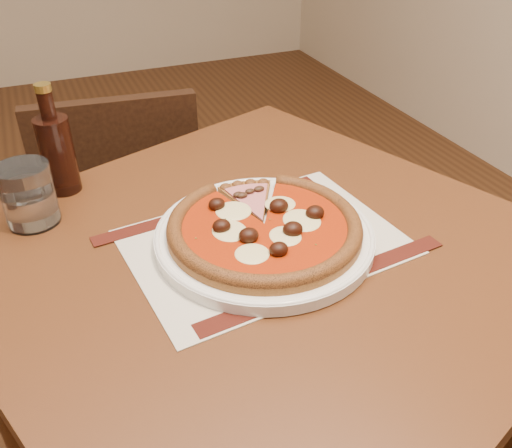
{
  "coord_description": "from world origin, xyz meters",
  "views": [
    {
      "loc": [
        0.54,
        -0.79,
        1.23
      ],
      "look_at": [
        0.8,
        -0.17,
        0.78
      ],
      "focal_mm": 38.0,
      "sensor_mm": 36.0,
      "label": 1
    }
  ],
  "objects_px": {
    "water_glass": "(28,195)",
    "chair_far": "(126,211)",
    "table": "(261,298)",
    "plate": "(264,237)",
    "bottle": "(57,151)",
    "pizza": "(265,226)"
  },
  "relations": [
    {
      "from": "water_glass",
      "to": "pizza",
      "type": "bearing_deg",
      "value": -31.81
    },
    {
      "from": "table",
      "to": "plate",
      "type": "xyz_separation_m",
      "value": [
        0.01,
        0.01,
        0.11
      ]
    },
    {
      "from": "water_glass",
      "to": "table",
      "type": "bearing_deg",
      "value": -33.8
    },
    {
      "from": "table",
      "to": "bottle",
      "type": "xyz_separation_m",
      "value": [
        -0.25,
        0.29,
        0.18
      ]
    },
    {
      "from": "chair_far",
      "to": "water_glass",
      "type": "height_order",
      "value": "water_glass"
    },
    {
      "from": "plate",
      "to": "pizza",
      "type": "bearing_deg",
      "value": -96.74
    },
    {
      "from": "pizza",
      "to": "water_glass",
      "type": "height_order",
      "value": "water_glass"
    },
    {
      "from": "pizza",
      "to": "bottle",
      "type": "relative_size",
      "value": 1.52
    },
    {
      "from": "table",
      "to": "plate",
      "type": "relative_size",
      "value": 3.11
    },
    {
      "from": "pizza",
      "to": "water_glass",
      "type": "relative_size",
      "value": 2.93
    },
    {
      "from": "table",
      "to": "water_glass",
      "type": "distance_m",
      "value": 0.4
    },
    {
      "from": "chair_far",
      "to": "plate",
      "type": "relative_size",
      "value": 2.43
    },
    {
      "from": "chair_far",
      "to": "bottle",
      "type": "relative_size",
      "value": 4.19
    },
    {
      "from": "water_glass",
      "to": "plate",
      "type": "bearing_deg",
      "value": -31.75
    },
    {
      "from": "plate",
      "to": "bottle",
      "type": "height_order",
      "value": "bottle"
    },
    {
      "from": "plate",
      "to": "pizza",
      "type": "height_order",
      "value": "pizza"
    },
    {
      "from": "water_glass",
      "to": "chair_far",
      "type": "bearing_deg",
      "value": 66.21
    },
    {
      "from": "chair_far",
      "to": "water_glass",
      "type": "xyz_separation_m",
      "value": [
        -0.2,
        -0.45,
        0.34
      ]
    },
    {
      "from": "table",
      "to": "chair_far",
      "type": "xyz_separation_m",
      "value": [
        -0.11,
        0.65,
        -0.19
      ]
    },
    {
      "from": "chair_far",
      "to": "water_glass",
      "type": "relative_size",
      "value": 8.06
    },
    {
      "from": "plate",
      "to": "bottle",
      "type": "xyz_separation_m",
      "value": [
        -0.26,
        0.28,
        0.06
      ]
    },
    {
      "from": "table",
      "to": "plate",
      "type": "distance_m",
      "value": 0.11
    }
  ]
}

